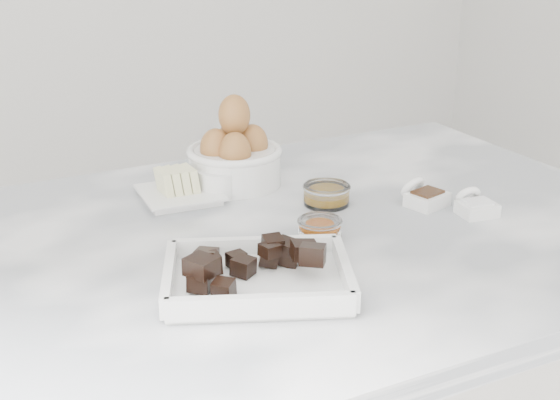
# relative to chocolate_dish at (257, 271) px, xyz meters

# --- Properties ---
(marble_slab) EXTENTS (1.20, 0.80, 0.04)m
(marble_slab) POSITION_rel_chocolate_dish_xyz_m (0.10, 0.15, -0.04)
(marble_slab) COLOR white
(marble_slab) RESTS_ON cabinet
(chocolate_dish) EXTENTS (0.29, 0.26, 0.06)m
(chocolate_dish) POSITION_rel_chocolate_dish_xyz_m (0.00, 0.00, 0.00)
(chocolate_dish) COLOR white
(chocolate_dish) RESTS_ON marble_slab
(butter_plate) EXTENTS (0.14, 0.14, 0.05)m
(butter_plate) POSITION_rel_chocolate_dish_xyz_m (0.02, 0.35, -0.01)
(butter_plate) COLOR white
(butter_plate) RESTS_ON marble_slab
(sugar_ramekin) EXTENTS (0.07, 0.07, 0.04)m
(sugar_ramekin) POSITION_rel_chocolate_dish_xyz_m (0.09, 0.34, -0.00)
(sugar_ramekin) COLOR white
(sugar_ramekin) RESTS_ON marble_slab
(egg_bowl) EXTENTS (0.17, 0.17, 0.16)m
(egg_bowl) POSITION_rel_chocolate_dish_xyz_m (0.14, 0.37, 0.03)
(egg_bowl) COLOR white
(egg_bowl) RESTS_ON marble_slab
(honey_bowl) EXTENTS (0.08, 0.08, 0.03)m
(honey_bowl) POSITION_rel_chocolate_dish_xyz_m (0.23, 0.22, -0.01)
(honey_bowl) COLOR white
(honey_bowl) RESTS_ON marble_slab
(zest_bowl) EXTENTS (0.07, 0.07, 0.03)m
(zest_bowl) POSITION_rel_chocolate_dish_xyz_m (0.15, 0.11, -0.01)
(zest_bowl) COLOR white
(zest_bowl) RESTS_ON marble_slab
(vanilla_spoon) EXTENTS (0.07, 0.09, 0.05)m
(vanilla_spoon) POSITION_rel_chocolate_dish_xyz_m (0.37, 0.14, -0.01)
(vanilla_spoon) COLOR white
(vanilla_spoon) RESTS_ON marble_slab
(salt_spoon) EXTENTS (0.06, 0.07, 0.04)m
(salt_spoon) POSITION_rel_chocolate_dish_xyz_m (0.42, 0.07, -0.01)
(salt_spoon) COLOR white
(salt_spoon) RESTS_ON marble_slab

